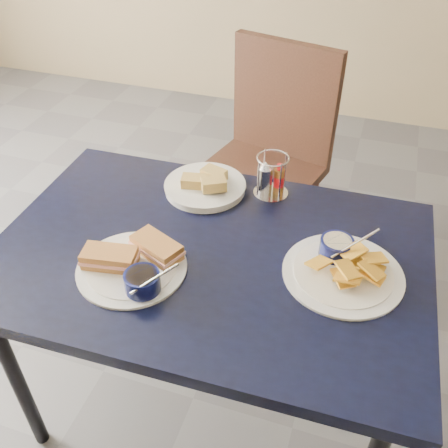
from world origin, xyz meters
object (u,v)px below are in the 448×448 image
(bread_basket, at_px, (206,186))
(condiment_caddy, at_px, (270,178))
(plantain_plate, at_px, (342,265))
(sandwich_plate, at_px, (135,263))
(chair_far, at_px, (265,147))
(dining_table, at_px, (210,268))

(bread_basket, bearing_deg, condiment_caddy, 14.00)
(plantain_plate, distance_m, condiment_caddy, 0.39)
(sandwich_plate, bearing_deg, bread_basket, 82.63)
(sandwich_plate, bearing_deg, chair_far, 84.73)
(sandwich_plate, relative_size, plantain_plate, 0.99)
(chair_far, height_order, sandwich_plate, chair_far)
(dining_table, height_order, sandwich_plate, sandwich_plate)
(plantain_plate, bearing_deg, dining_table, -174.41)
(condiment_caddy, bearing_deg, plantain_plate, -46.59)
(dining_table, relative_size, plantain_plate, 3.85)
(dining_table, relative_size, bread_basket, 4.75)
(dining_table, bearing_deg, bread_basket, 111.74)
(dining_table, bearing_deg, sandwich_plate, -139.97)
(plantain_plate, relative_size, bread_basket, 1.23)
(dining_table, xyz_separation_m, bread_basket, (-0.11, 0.27, 0.09))
(chair_far, relative_size, bread_basket, 3.93)
(dining_table, distance_m, chair_far, 0.90)
(sandwich_plate, relative_size, condiment_caddy, 2.28)
(dining_table, bearing_deg, condiment_caddy, 74.07)
(sandwich_plate, bearing_deg, condiment_caddy, 61.04)
(chair_far, relative_size, condiment_caddy, 7.37)
(plantain_plate, xyz_separation_m, condiment_caddy, (-0.27, 0.28, 0.04))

